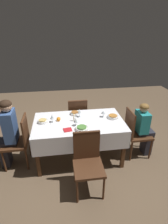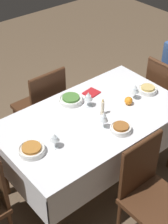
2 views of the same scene
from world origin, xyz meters
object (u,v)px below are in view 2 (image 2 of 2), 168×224
at_px(wine_glass_east, 135,89).
at_px(orange_fruit, 129,101).
at_px(chair_south, 150,191).
at_px(bowl_north, 71,99).
at_px(candle_centerpiece, 103,108).
at_px(napkin_red_folded, 91,93).
at_px(dining_table, 93,125).
at_px(bowl_west, 32,150).
at_px(wine_glass_west, 55,138).
at_px(chair_east, 167,96).
at_px(bowl_east, 148,89).
at_px(bowl_south, 121,128).
at_px(chair_north, 43,105).
at_px(wine_glass_south, 104,117).
at_px(wine_glass_north, 88,97).

distance_m(wine_glass_east, orange_fruit, 0.12).
height_order(chair_south, bowl_north, chair_south).
height_order(candle_centerpiece, napkin_red_folded, candle_centerpiece).
distance_m(dining_table, orange_fruit, 0.38).
bearing_deg(bowl_west, chair_south, -49.14).
xyz_separation_m(dining_table, wine_glass_west, (-0.46, -0.10, 0.19)).
xyz_separation_m(wine_glass_east, wine_glass_west, (-0.91, -0.06, -0.01)).
bearing_deg(orange_fruit, chair_east, 7.20).
height_order(wine_glass_east, bowl_west, wine_glass_east).
xyz_separation_m(dining_table, candle_centerpiece, (0.08, -0.03, 0.16)).
bearing_deg(bowl_east, bowl_south, -157.71).
distance_m(bowl_east, wine_glass_west, 1.08).
bearing_deg(candle_centerpiece, chair_south, -100.73).
relative_size(bowl_north, orange_fruit, 2.90).
xyz_separation_m(chair_north, napkin_red_folded, (0.25, -0.45, 0.27)).
distance_m(wine_glass_east, bowl_north, 0.57).
bearing_deg(chair_south, orange_fruit, 58.21).
height_order(wine_glass_east, wine_glass_west, wine_glass_east).
bearing_deg(wine_glass_west, bowl_west, 159.00).
relative_size(bowl_south, wine_glass_south, 1.10).
distance_m(chair_east, chair_north, 1.28).
bearing_deg(wine_glass_east, wine_glass_south, -165.40).
distance_m(dining_table, chair_east, 1.05).
distance_m(wine_glass_south, candle_centerpiece, 0.19).
bearing_deg(bowl_east, wine_glass_east, 178.04).
height_order(wine_glass_west, orange_fruit, wine_glass_west).
xyz_separation_m(wine_glass_east, bowl_south, (-0.41, -0.24, -0.07)).
relative_size(bowl_south, napkin_red_folded, 1.15).
xyz_separation_m(chair_north, candle_centerpiece, (0.12, -0.74, 0.32)).
bearing_deg(wine_glass_west, wine_glass_north, 24.46).
height_order(wine_glass_north, wine_glass_south, wine_glass_south).
relative_size(wine_glass_west, wine_glass_south, 0.83).
bearing_deg(wine_glass_north, wine_glass_south, -107.79).
bearing_deg(wine_glass_east, chair_north, 123.41).
height_order(dining_table, wine_glass_east, wine_glass_east).
bearing_deg(bowl_south, dining_table, 98.90).
bearing_deg(chair_south, wine_glass_east, 53.22).
relative_size(chair_east, bowl_east, 5.48).
bearing_deg(dining_table, chair_east, 0.99).
xyz_separation_m(dining_table, napkin_red_folded, (0.21, 0.26, 0.11)).
height_order(chair_south, orange_fruit, chair_south).
distance_m(chair_north, wine_glass_east, 0.97).
distance_m(dining_table, chair_south, 0.73).
height_order(wine_glass_east, bowl_south, wine_glass_east).
bearing_deg(bowl_north, wine_glass_west, -139.51).
bearing_deg(orange_fruit, bowl_south, -144.91).
bearing_deg(orange_fruit, bowl_north, 136.40).
relative_size(wine_glass_west, candle_centerpiece, 0.85).
distance_m(chair_east, bowl_south, 1.08).
bearing_deg(orange_fruit, bowl_west, 178.36).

